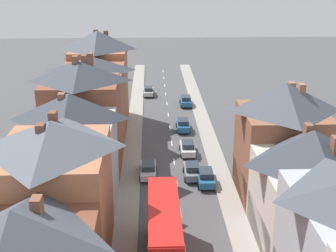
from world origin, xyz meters
name	(u,v)px	position (x,y,z in m)	size (l,w,h in m)	color
pavement_left	(132,155)	(-5.10, 38.00, 0.07)	(2.20, 104.00, 0.14)	gray
pavement_right	(214,154)	(5.10, 38.00, 0.07)	(2.20, 104.00, 0.14)	gray
centre_line_dashes	(174,162)	(0.00, 36.00, 0.01)	(0.14, 97.80, 0.01)	silver
terrace_row_left	(65,166)	(-10.19, 21.78, 6.11)	(8.00, 66.60, 13.54)	brown
double_decker_bus_lead	(164,235)	(-1.81, 15.84, 2.82)	(2.74, 10.80, 5.30)	red
car_near_blue	(192,170)	(1.80, 31.71, 0.83)	(1.90, 4.02, 1.66)	gray
car_near_silver	(149,91)	(-3.10, 65.10, 0.81)	(1.90, 4.16, 1.61)	#B7BABF
car_parked_left_a	(205,177)	(3.10, 30.05, 0.84)	(1.90, 4.27, 1.67)	#236093
car_parked_right_a	(188,148)	(1.80, 38.32, 0.83)	(1.90, 4.13, 1.65)	silver
car_parked_left_b	(148,169)	(-3.10, 32.18, 0.83)	(1.90, 4.37, 1.65)	silver
car_mid_white	(183,125)	(1.80, 46.90, 0.86)	(1.90, 4.29, 1.71)	#236093
car_parked_right_b	(186,101)	(3.10, 58.79, 0.84)	(1.90, 4.26, 1.68)	#236093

